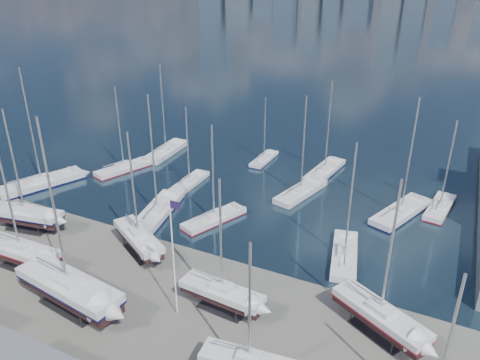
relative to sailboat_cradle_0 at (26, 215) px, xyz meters
The scene contains 22 objects.
ground 22.74m from the sailboat_cradle_0, 11.63° to the right, with size 1400.00×1400.00×0.00m, color #605E59.
water 306.25m from the sailboat_cradle_0, 85.85° to the left, with size 1400.00×600.00×0.40m, color #1B2C3E.
sailboat_cradle_0 is the anchor object (origin of this frame).
sailboat_cradle_1 8.84m from the sailboat_cradle_0, 44.08° to the right, with size 9.92×3.06×15.91m.
sailboat_cradle_2 16.33m from the sailboat_cradle_0, ahead, with size 9.23×6.72×15.02m.
sailboat_cradle_3 18.32m from the sailboat_cradle_0, 28.48° to the right, with size 12.67×5.02×19.63m.
sailboat_cradle_4 29.78m from the sailboat_cradle_0, ahead, with size 8.74×2.98×14.18m.
sailboat_cradle_6 44.10m from the sailboat_cradle_0, ahead, with size 9.79×7.01×15.67m.
sailboat_moored_0 13.21m from the sailboat_cradle_0, 130.14° to the left, with size 8.01×13.10×18.97m.
sailboat_moored_1 20.40m from the sailboat_cradle_0, 92.79° to the left, with size 5.82×10.14×14.62m.
sailboat_moored_2 29.68m from the sailboat_cradle_0, 88.25° to the left, with size 3.87×11.26×16.72m.
sailboat_moored_3 16.57m from the sailboat_cradle_0, 38.90° to the left, with size 5.57×12.12×17.49m.
sailboat_moored_4 23.57m from the sailboat_cradle_0, 60.52° to the left, with size 2.55×8.62×12.96m.
sailboat_moored_5 38.80m from the sailboat_cradle_0, 62.26° to the left, with size 2.27×7.89×11.77m.
sailboat_moored_6 23.97m from the sailboat_cradle_0, 30.97° to the left, with size 5.89×9.67×14.00m.
sailboat_moored_7 37.55m from the sailboat_cradle_0, 41.53° to the left, with size 5.22×10.74×15.63m.
sailboat_moored_8 44.68m from the sailboat_cradle_0, 49.55° to the left, with size 4.19×10.90×15.89m.
sailboat_moored_9 39.90m from the sailboat_cradle_0, 16.67° to the left, with size 4.88×10.27×14.95m.
sailboat_moored_10 49.18m from the sailboat_cradle_0, 30.54° to the left, with size 6.87×11.82×17.06m.
sailboat_moored_11 55.11m from the sailboat_cradle_0, 31.61° to the left, with size 3.70×9.33×13.58m.
car_b 24.30m from the sailboat_cradle_0, 41.04° to the right, with size 1.50×4.30×1.42m, color gray.
flagpole 27.16m from the sailboat_cradle_0, 10.81° to the right, with size 1.12×0.12×12.73m.
Camera 1 is at (25.31, -39.86, 30.96)m, focal length 35.00 mm.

